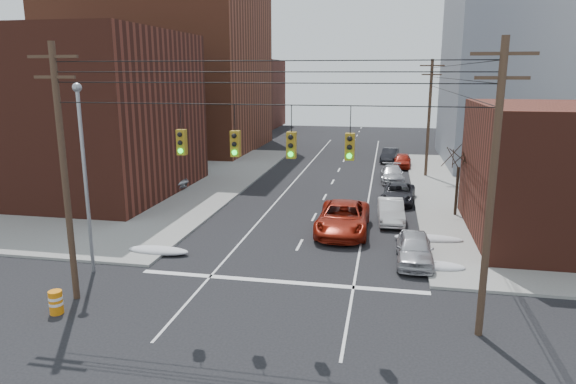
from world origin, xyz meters
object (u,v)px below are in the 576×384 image
at_px(red_pickup, 343,218).
at_px(lot_car_b, 157,178).
at_px(lot_car_c, 68,187).
at_px(construction_barrel, 56,302).
at_px(parked_car_b, 391,211).
at_px(lot_car_a, 136,187).
at_px(parked_car_a, 414,249).
at_px(lot_car_d, 111,178).
at_px(parked_car_d, 392,174).
at_px(parked_car_c, 398,193).
at_px(parked_car_f, 390,155).
at_px(parked_car_e, 402,161).

xyz_separation_m(red_pickup, lot_car_b, (-16.72, 9.20, 0.01)).
bearing_deg(lot_car_c, construction_barrel, -134.16).
xyz_separation_m(parked_car_b, lot_car_a, (-20.05, 3.21, 0.11)).
bearing_deg(parked_car_a, lot_car_a, 153.54).
height_order(lot_car_b, lot_car_d, lot_car_b).
bearing_deg(lot_car_a, lot_car_d, 59.94).
bearing_deg(red_pickup, parked_car_d, 79.22).
xyz_separation_m(parked_car_c, lot_car_a, (-20.61, -2.32, 0.16)).
xyz_separation_m(parked_car_f, construction_barrel, (-13.54, -40.59, -0.24)).
relative_size(red_pickup, lot_car_a, 1.53).
xyz_separation_m(parked_car_a, construction_barrel, (-14.84, -8.83, -0.27)).
bearing_deg(parked_car_a, parked_car_f, 92.57).
distance_m(parked_car_b, parked_car_e, 20.85).
bearing_deg(parked_car_a, construction_barrel, -149.05).
height_order(parked_car_d, lot_car_a, lot_car_a).
bearing_deg(red_pickup, lot_car_a, 160.39).
bearing_deg(parked_car_c, parked_car_a, -82.49).
distance_m(red_pickup, parked_car_b, 4.13).
xyz_separation_m(parked_car_b, lot_car_d, (-24.13, 6.56, 0.01)).
distance_m(parked_car_c, lot_car_c, 25.90).
height_order(parked_car_b, lot_car_c, lot_car_c).
relative_size(parked_car_d, construction_barrel, 5.00).
xyz_separation_m(parked_car_f, lot_car_d, (-24.03, -17.73, 0.02)).
xyz_separation_m(lot_car_a, construction_barrel, (6.41, -19.50, -0.36)).
bearing_deg(parked_car_a, parked_car_b, 99.38).
bearing_deg(lot_car_c, lot_car_b, -35.93).
bearing_deg(lot_car_a, red_pickup, -100.31).
distance_m(parked_car_d, lot_car_b, 21.02).
bearing_deg(parked_car_b, parked_car_f, 87.00).
bearing_deg(red_pickup, parked_car_a, -47.79).
distance_m(parked_car_e, parked_car_f, 3.71).
relative_size(parked_car_a, lot_car_a, 1.06).
xyz_separation_m(red_pickup, parked_car_a, (4.15, -4.58, -0.14)).
height_order(parked_car_d, parked_car_f, parked_car_f).
height_order(lot_car_b, lot_car_c, lot_car_b).
height_order(parked_car_c, parked_car_e, parked_car_e).
xyz_separation_m(lot_car_c, lot_car_d, (0.92, 4.86, -0.17)).
bearing_deg(lot_car_b, red_pickup, -103.95).
distance_m(parked_car_a, lot_car_a, 23.78).
xyz_separation_m(parked_car_d, parked_car_e, (1.06, 7.50, 0.02)).
distance_m(red_pickup, lot_car_d, 23.20).
height_order(parked_car_d, construction_barrel, parked_car_d).
bearing_deg(parked_car_a, red_pickup, 132.41).
height_order(parked_car_e, lot_car_c, lot_car_c).
xyz_separation_m(red_pickup, construction_barrel, (-10.69, -13.40, -0.42)).
bearing_deg(lot_car_c, parked_car_e, -40.49).
xyz_separation_m(parked_car_a, lot_car_a, (-21.25, 10.68, 0.08)).
relative_size(red_pickup, lot_car_d, 1.83).
xyz_separation_m(parked_car_a, lot_car_c, (-26.26, 9.17, 0.15)).
bearing_deg(parked_car_d, lot_car_d, -166.74).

